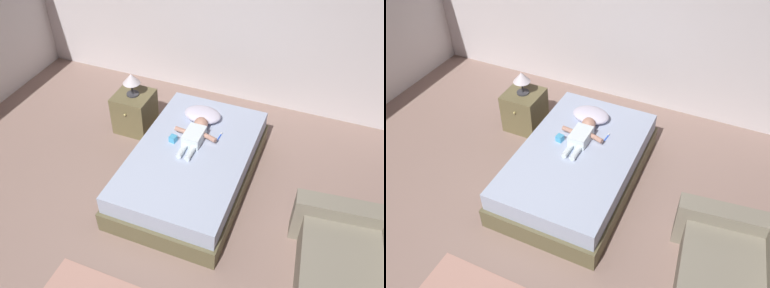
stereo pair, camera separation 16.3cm
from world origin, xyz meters
TOP-DOWN VIEW (x-y plane):
  - ground_plane at (0.00, 0.00)m, footprint 8.00×8.00m
  - wall_behind_bed at (0.00, 3.00)m, footprint 8.00×0.12m
  - bed at (0.26, 1.12)m, footprint 1.28×2.07m
  - pillow at (0.16, 1.70)m, footprint 0.45×0.32m
  - baby at (0.22, 1.32)m, footprint 0.51×0.64m
  - toothbrush at (0.47, 1.46)m, footprint 0.02×0.13m
  - nightstand at (-0.81, 1.76)m, footprint 0.47×0.50m
  - lamp at (-0.81, 1.76)m, footprint 0.22×0.22m
  - toy_block at (-0.00, 1.19)m, footprint 0.09×0.09m

SIDE VIEW (x-z plane):
  - ground_plane at x=0.00m, z-range 0.00..0.00m
  - bed at x=0.26m, z-range 0.00..0.46m
  - nightstand at x=-0.81m, z-range 0.00..0.54m
  - toothbrush at x=0.47m, z-range 0.46..0.49m
  - toy_block at x=0.00m, z-range 0.47..0.54m
  - pillow at x=0.16m, z-range 0.47..0.60m
  - baby at x=0.22m, z-range 0.45..0.61m
  - lamp at x=-0.81m, z-range 0.60..0.91m
  - wall_behind_bed at x=0.00m, z-range 0.00..2.67m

